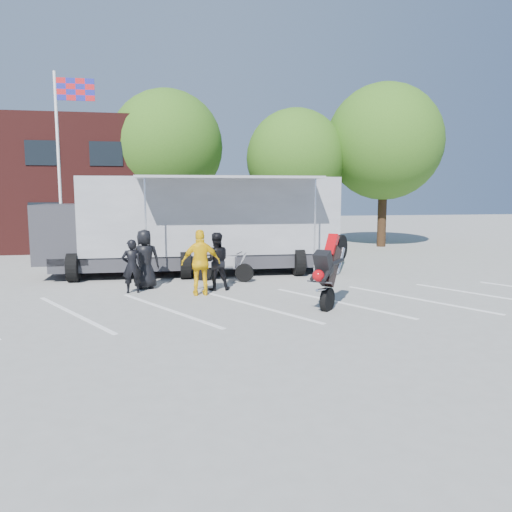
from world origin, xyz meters
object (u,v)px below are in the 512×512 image
object	(u,v)px
flagpole	(64,145)
spectator_hivis	(201,263)
transporter_truck	(199,273)
tree_right	(384,142)
stunt_bike_rider	(337,306)
tree_left	(167,147)
tree_mid	(295,159)
parked_motorcycle	(224,281)
spectator_leather_a	(145,259)
spectator_leather_c	(216,261)
spectator_leather_b	(132,266)

from	to	relation	value
flagpole	spectator_hivis	distance (m)	9.74
flagpole	transporter_truck	world-z (taller)	flagpole
flagpole	tree_right	distance (m)	16.88
stunt_bike_rider	spectator_hivis	distance (m)	4.26
tree_left	flagpole	bearing A→B (deg)	-125.28
tree_mid	parked_motorcycle	size ratio (longest dim) A/B	3.53
parked_motorcycle	stunt_bike_rider	bearing A→B (deg)	-125.91
tree_left	transporter_truck	xyz separation A→B (m)	(1.02, -9.17, -5.57)
transporter_truck	parked_motorcycle	bearing A→B (deg)	-66.92
parked_motorcycle	spectator_leather_a	distance (m)	2.96
tree_left	spectator_leather_c	bearing A→B (deg)	-83.88
tree_mid	spectator_leather_b	xyz separation A→B (m)	(-8.26, -11.53, -4.11)
spectator_leather_b	spectator_leather_c	distance (m)	2.60
stunt_bike_rider	spectator_leather_c	xyz separation A→B (m)	(-3.05, 2.82, 0.92)
tree_left	parked_motorcycle	distance (m)	12.48
tree_mid	spectator_leather_b	size ratio (longest dim) A/B	4.59
tree_mid	flagpole	bearing A→B (deg)	-156.03
spectator_leather_c	flagpole	bearing A→B (deg)	-50.40
stunt_bike_rider	spectator_hivis	xyz separation A→B (m)	(-3.58, 2.08, 1.00)
stunt_bike_rider	spectator_leather_c	size ratio (longest dim) A/B	1.19
transporter_truck	spectator_hivis	xyz separation A→B (m)	(-0.20, -4.09, 1.00)
tree_mid	stunt_bike_rider	bearing A→B (deg)	-100.28
tree_left	tree_mid	size ratio (longest dim) A/B	1.13
parked_motorcycle	spectator_leather_a	bearing A→B (deg)	131.03
tree_right	spectator_hivis	xyz separation A→B (m)	(-11.18, -11.77, -4.88)
spectator_leather_b	spectator_leather_a	bearing A→B (deg)	-125.03
transporter_truck	spectator_leather_b	size ratio (longest dim) A/B	6.87
tree_right	spectator_leather_a	xyz separation A→B (m)	(-12.89, -10.40, -4.91)
spectator_leather_c	transporter_truck	bearing A→B (deg)	-85.47
tree_left	tree_right	distance (m)	12.10
flagpole	tree_mid	size ratio (longest dim) A/B	1.04
flagpole	stunt_bike_rider	distance (m)	13.70
tree_mid	spectator_hivis	size ratio (longest dim) A/B	3.85
tree_mid	transporter_truck	bearing A→B (deg)	-126.18
spectator_leather_c	tree_right	bearing A→B (deg)	-134.95
parked_motorcycle	spectator_hivis	size ratio (longest dim) A/B	1.09
tree_right	transporter_truck	world-z (taller)	tree_right
transporter_truck	spectator_leather_c	distance (m)	3.50
spectator_leather_a	tree_left	bearing A→B (deg)	-102.89
flagpole	stunt_bike_rider	bearing A→B (deg)	-47.26
flagpole	tree_right	bearing A→B (deg)	15.48
tree_mid	spectator_hivis	distance (m)	14.29
stunt_bike_rider	spectator_leather_c	world-z (taller)	spectator_leather_c
spectator_leather_b	tree_left	bearing A→B (deg)	-100.32
tree_left	tree_right	size ratio (longest dim) A/B	0.95
stunt_bike_rider	spectator_leather_c	distance (m)	4.26
flagpole	tree_left	size ratio (longest dim) A/B	0.93
tree_right	spectator_leather_c	xyz separation A→B (m)	(-10.66, -11.03, -4.95)
flagpole	tree_left	world-z (taller)	tree_left
spectator_leather_b	transporter_truck	bearing A→B (deg)	-128.79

